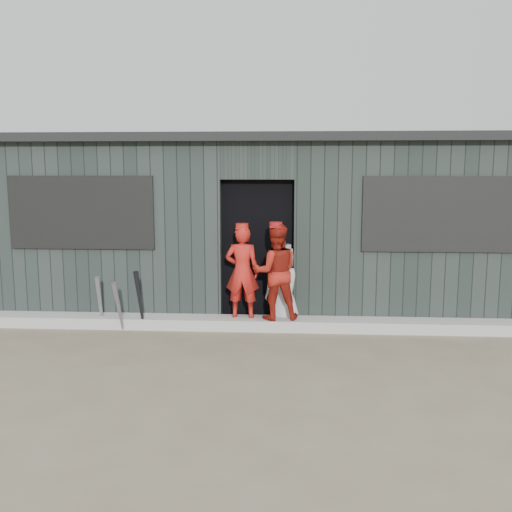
# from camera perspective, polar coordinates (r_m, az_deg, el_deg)

# --- Properties ---
(ground) EXTENTS (80.00, 80.00, 0.00)m
(ground) POSITION_cam_1_polar(r_m,az_deg,el_deg) (6.04, -1.08, -12.04)
(ground) COLOR brown
(ground) RESTS_ON ground
(curb) EXTENTS (8.00, 0.36, 0.15)m
(curb) POSITION_cam_1_polar(r_m,az_deg,el_deg) (7.74, 0.01, -6.76)
(curb) COLOR #9B9C97
(curb) RESTS_ON ground
(bat_left) EXTENTS (0.10, 0.28, 0.73)m
(bat_left) POSITION_cam_1_polar(r_m,az_deg,el_deg) (8.01, -15.34, -4.42)
(bat_left) COLOR gray
(bat_left) RESTS_ON ground
(bat_mid) EXTENTS (0.11, 0.28, 0.69)m
(bat_mid) POSITION_cam_1_polar(r_m,az_deg,el_deg) (7.74, -13.58, -4.94)
(bat_mid) COLOR slate
(bat_mid) RESTS_ON ground
(bat_right) EXTENTS (0.08, 0.35, 0.84)m
(bat_right) POSITION_cam_1_polar(r_m,az_deg,el_deg) (7.69, -11.53, -4.40)
(bat_right) COLOR black
(bat_right) RESTS_ON ground
(player_red_left) EXTENTS (0.47, 0.33, 1.25)m
(player_red_left) POSITION_cam_1_polar(r_m,az_deg,el_deg) (7.65, -1.39, -1.57)
(player_red_left) COLOR #B41C16
(player_red_left) RESTS_ON curb
(player_red_right) EXTENTS (0.69, 0.57, 1.28)m
(player_red_right) POSITION_cam_1_polar(r_m,az_deg,el_deg) (7.56, 1.97, -1.59)
(player_red_right) COLOR maroon
(player_red_right) RESTS_ON curb
(player_grey_back) EXTENTS (0.56, 0.38, 1.10)m
(player_grey_back) POSITION_cam_1_polar(r_m,az_deg,el_deg) (7.83, 2.89, -3.02)
(player_grey_back) COLOR #ADADAD
(player_grey_back) RESTS_ON ground
(dugout) EXTENTS (8.30, 3.30, 2.62)m
(dugout) POSITION_cam_1_polar(r_m,az_deg,el_deg) (9.19, 0.66, 3.38)
(dugout) COLOR black
(dugout) RESTS_ON ground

